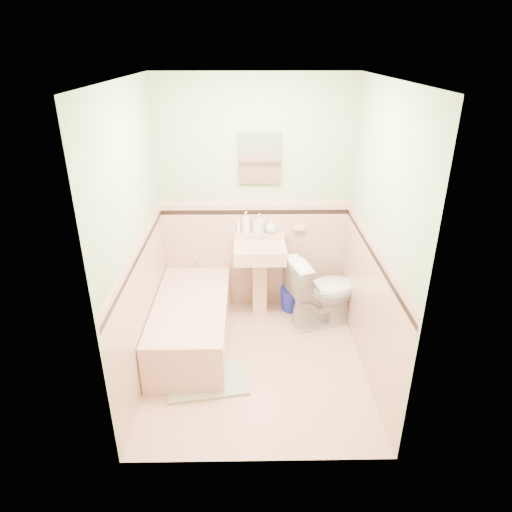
{
  "coord_description": "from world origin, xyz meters",
  "views": [
    {
      "loc": [
        -0.06,
        -3.43,
        2.72
      ],
      "look_at": [
        0.0,
        0.25,
        1.0
      ],
      "focal_mm": 31.83,
      "sensor_mm": 36.0,
      "label": 1
    }
  ],
  "objects_px": {
    "bathtub": "(192,324)",
    "medicine_cabinet": "(260,158)",
    "toilet": "(323,290)",
    "soap_bottle_right": "(271,226)",
    "soap_bottle_left": "(246,223)",
    "shoe": "(213,374)",
    "soap_bottle_mid": "(259,224)",
    "sink": "(260,281)",
    "bucket": "(291,299)"
  },
  "relations": [
    {
      "from": "bathtub",
      "to": "shoe",
      "type": "xyz_separation_m",
      "value": [
        0.24,
        -0.54,
        -0.17
      ]
    },
    {
      "from": "bathtub",
      "to": "medicine_cabinet",
      "type": "distance_m",
      "value": 1.78
    },
    {
      "from": "medicine_cabinet",
      "to": "soap_bottle_left",
      "type": "distance_m",
      "value": 0.7
    },
    {
      "from": "soap_bottle_mid",
      "to": "soap_bottle_right",
      "type": "distance_m",
      "value": 0.13
    },
    {
      "from": "soap_bottle_right",
      "to": "toilet",
      "type": "bearing_deg",
      "value": -33.08
    },
    {
      "from": "soap_bottle_mid",
      "to": "soap_bottle_right",
      "type": "xyz_separation_m",
      "value": [
        0.13,
        0.0,
        -0.03
      ]
    },
    {
      "from": "bathtub",
      "to": "soap_bottle_left",
      "type": "bearing_deg",
      "value": 52.85
    },
    {
      "from": "medicine_cabinet",
      "to": "soap_bottle_right",
      "type": "height_order",
      "value": "medicine_cabinet"
    },
    {
      "from": "bucket",
      "to": "medicine_cabinet",
      "type": "bearing_deg",
      "value": 163.48
    },
    {
      "from": "soap_bottle_right",
      "to": "toilet",
      "type": "xyz_separation_m",
      "value": [
        0.53,
        -0.35,
        -0.59
      ]
    },
    {
      "from": "sink",
      "to": "bucket",
      "type": "height_order",
      "value": "sink"
    },
    {
      "from": "bathtub",
      "to": "toilet",
      "type": "height_order",
      "value": "toilet"
    },
    {
      "from": "bathtub",
      "to": "toilet",
      "type": "distance_m",
      "value": 1.39
    },
    {
      "from": "sink",
      "to": "soap_bottle_mid",
      "type": "xyz_separation_m",
      "value": [
        -0.0,
        0.18,
        0.59
      ]
    },
    {
      "from": "bathtub",
      "to": "soap_bottle_left",
      "type": "distance_m",
      "value": 1.19
    },
    {
      "from": "soap_bottle_left",
      "to": "shoe",
      "type": "distance_m",
      "value": 1.6
    },
    {
      "from": "sink",
      "to": "soap_bottle_left",
      "type": "xyz_separation_m",
      "value": [
        -0.14,
        0.18,
        0.6
      ]
    },
    {
      "from": "bathtub",
      "to": "soap_bottle_right",
      "type": "relative_size",
      "value": 9.36
    },
    {
      "from": "soap_bottle_mid",
      "to": "bucket",
      "type": "bearing_deg",
      "value": -11.89
    },
    {
      "from": "medicine_cabinet",
      "to": "bucket",
      "type": "relative_size",
      "value": 1.71
    },
    {
      "from": "soap_bottle_right",
      "to": "medicine_cabinet",
      "type": "bearing_deg",
      "value": 166.23
    },
    {
      "from": "bathtub",
      "to": "shoe",
      "type": "relative_size",
      "value": 10.84
    },
    {
      "from": "soap_bottle_left",
      "to": "toilet",
      "type": "relative_size",
      "value": 0.31
    },
    {
      "from": "bathtub",
      "to": "soap_bottle_mid",
      "type": "relative_size",
      "value": 6.93
    },
    {
      "from": "medicine_cabinet",
      "to": "soap_bottle_left",
      "type": "relative_size",
      "value": 1.89
    },
    {
      "from": "medicine_cabinet",
      "to": "soap_bottle_mid",
      "type": "relative_size",
      "value": 2.08
    },
    {
      "from": "bathtub",
      "to": "sink",
      "type": "relative_size",
      "value": 1.78
    },
    {
      "from": "medicine_cabinet",
      "to": "bucket",
      "type": "height_order",
      "value": "medicine_cabinet"
    },
    {
      "from": "soap_bottle_left",
      "to": "shoe",
      "type": "relative_size",
      "value": 1.72
    },
    {
      "from": "bathtub",
      "to": "soap_bottle_right",
      "type": "distance_m",
      "value": 1.31
    },
    {
      "from": "medicine_cabinet",
      "to": "toilet",
      "type": "xyz_separation_m",
      "value": [
        0.66,
        -0.38,
        -1.31
      ]
    },
    {
      "from": "sink",
      "to": "toilet",
      "type": "bearing_deg",
      "value": -14.33
    },
    {
      "from": "soap_bottle_left",
      "to": "soap_bottle_mid",
      "type": "bearing_deg",
      "value": 0.0
    },
    {
      "from": "soap_bottle_left",
      "to": "soap_bottle_right",
      "type": "distance_m",
      "value": 0.27
    },
    {
      "from": "soap_bottle_mid",
      "to": "soap_bottle_left",
      "type": "bearing_deg",
      "value": 180.0
    },
    {
      "from": "medicine_cabinet",
      "to": "soap_bottle_left",
      "type": "xyz_separation_m",
      "value": [
        -0.14,
        -0.03,
        -0.68
      ]
    },
    {
      "from": "sink",
      "to": "shoe",
      "type": "xyz_separation_m",
      "value": [
        -0.44,
        -1.07,
        -0.37
      ]
    },
    {
      "from": "sink",
      "to": "medicine_cabinet",
      "type": "bearing_deg",
      "value": 90.0
    },
    {
      "from": "medicine_cabinet",
      "to": "soap_bottle_right",
      "type": "bearing_deg",
      "value": -13.77
    },
    {
      "from": "bucket",
      "to": "soap_bottle_right",
      "type": "bearing_deg",
      "value": 162.08
    },
    {
      "from": "sink",
      "to": "soap_bottle_mid",
      "type": "distance_m",
      "value": 0.61
    },
    {
      "from": "sink",
      "to": "soap_bottle_left",
      "type": "bearing_deg",
      "value": 128.29
    },
    {
      "from": "bathtub",
      "to": "soap_bottle_left",
      "type": "relative_size",
      "value": 6.31
    },
    {
      "from": "bathtub",
      "to": "soap_bottle_right",
      "type": "bearing_deg",
      "value": 41.5
    },
    {
      "from": "soap_bottle_left",
      "to": "bathtub",
      "type": "bearing_deg",
      "value": -127.15
    },
    {
      "from": "soap_bottle_right",
      "to": "bathtub",
      "type": "bearing_deg",
      "value": -138.5
    },
    {
      "from": "bathtub",
      "to": "medicine_cabinet",
      "type": "height_order",
      "value": "medicine_cabinet"
    },
    {
      "from": "toilet",
      "to": "bucket",
      "type": "distance_m",
      "value": 0.48
    },
    {
      "from": "soap_bottle_left",
      "to": "soap_bottle_mid",
      "type": "xyz_separation_m",
      "value": [
        0.14,
        0.0,
        -0.01
      ]
    },
    {
      "from": "bucket",
      "to": "sink",
      "type": "bearing_deg",
      "value": -163.81
    }
  ]
}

